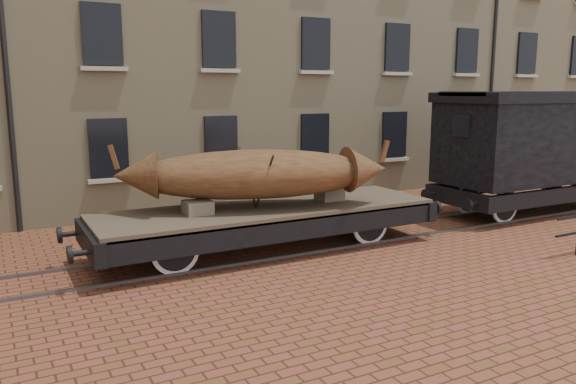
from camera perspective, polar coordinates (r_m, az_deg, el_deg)
name	(u,v)px	position (r m, az deg, el deg)	size (l,w,h in m)	color
ground	(377,234)	(15.43, 8.99, -4.27)	(90.00, 90.00, 0.00)	brown
warehouse_cream	(295,15)	(25.17, 0.76, 17.50)	(40.00, 10.19, 14.00)	#BFB289
rail_track	(377,233)	(15.43, 9.00, -4.16)	(30.00, 1.52, 0.06)	#59595E
flatcar_wagon	(268,215)	(13.53, -2.08, -2.40)	(9.30, 2.52, 1.40)	#4B4032
iron_boat	(256,174)	(13.21, -3.31, 1.86)	(6.51, 3.40, 1.58)	brown
goods_van	(535,137)	(19.33, 23.82, 5.10)	(7.37, 2.69, 3.81)	black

